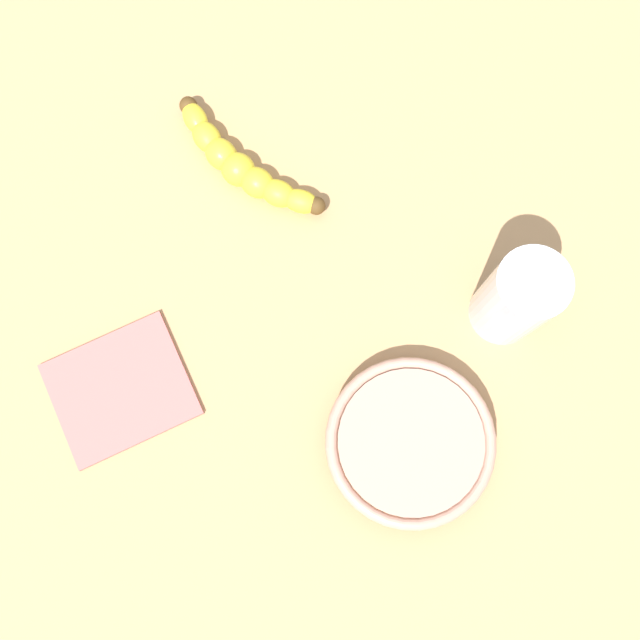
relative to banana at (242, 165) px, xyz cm
name	(u,v)px	position (x,y,z in cm)	size (l,w,h in cm)	color
wooden_tabletop	(348,285)	(-13.04, 11.05, -3.31)	(120.00, 120.00, 3.00)	tan
banana	(242,165)	(0.00, 0.00, 0.00)	(17.66, 12.14, 3.61)	yellow
smoothie_glass	(516,299)	(-29.58, 12.44, 4.26)	(7.03, 7.03, 12.84)	silver
ceramic_bowl	(410,442)	(-21.00, 27.38, 0.34)	(16.99, 16.99, 3.55)	tan
folded_napkin	(121,389)	(9.16, 25.59, -1.51)	(13.75, 11.90, 0.60)	#BC6660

